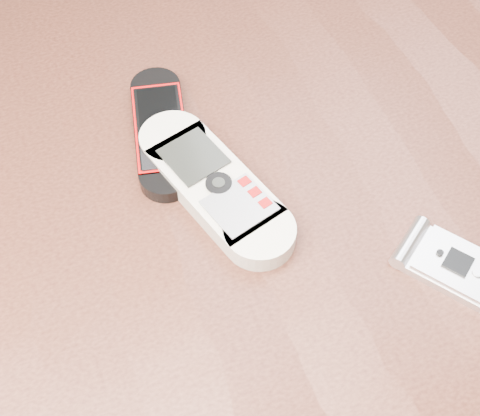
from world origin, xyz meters
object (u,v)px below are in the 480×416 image
at_px(table, 235,281).
at_px(nokia_white, 214,185).
at_px(nokia_black_red, 161,130).
at_px(motorola_razr, 459,268).

height_order(table, nokia_white, nokia_white).
height_order(table, nokia_black_red, nokia_black_red).
relative_size(nokia_white, motorola_razr, 1.96).
bearing_deg(motorola_razr, nokia_white, 101.56).
bearing_deg(nokia_white, table, -94.11).
xyz_separation_m(nokia_white, motorola_razr, (0.15, -0.14, -0.00)).
height_order(table, motorola_razr, motorola_razr).
xyz_separation_m(nokia_black_red, motorola_razr, (0.17, -0.21, -0.00)).
bearing_deg(nokia_white, motorola_razr, -59.67).
bearing_deg(nokia_black_red, nokia_white, -60.88).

